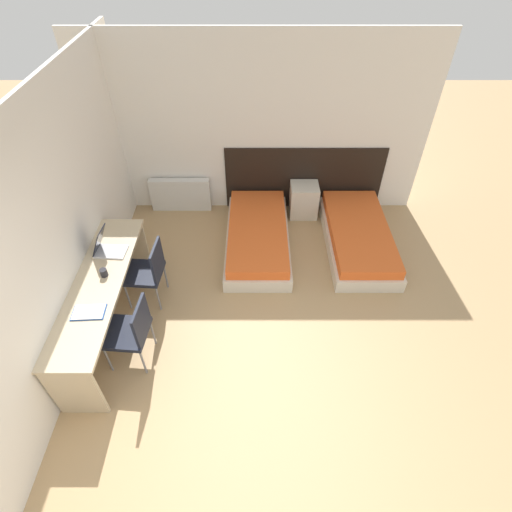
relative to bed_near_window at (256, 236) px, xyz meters
The scene contains 14 objects.
ground_plane 3.10m from the bed_near_window, 90.18° to the right, with size 20.00×20.00×0.00m, color tan.
wall_back 1.57m from the bed_near_window, 90.53° to the left, with size 5.06×0.05×2.70m.
wall_left 2.60m from the bed_near_window, 153.25° to the right, with size 0.05×5.10×2.70m.
headboard_panel 1.30m from the bed_near_window, 53.43° to the left, with size 2.50×0.03×1.06m.
bed_near_window is the anchor object (origin of this frame).
bed_near_door 1.48m from the bed_near_window, ahead, with size 0.91×1.93×0.35m.
nightstand 1.08m from the bed_near_window, 46.24° to the left, with size 0.44×0.38×0.54m.
radiator 1.55m from the bed_near_window, 143.73° to the left, with size 0.97×0.12×0.56m.
desk 2.35m from the bed_near_window, 139.93° to the right, with size 0.54×2.24×0.77m.
chair_near_laptop 1.74m from the bed_near_window, 142.32° to the right, with size 0.48×0.48×0.90m.
chair_near_notebook 2.39m from the bed_near_window, 124.77° to the right, with size 0.48×0.48×0.90m.
laptop 2.15m from the bed_near_window, 150.70° to the right, with size 0.38×0.27×0.35m.
open_notebook 2.65m from the bed_near_window, 132.06° to the right, with size 0.34×0.22×0.02m.
mug 2.30m from the bed_near_window, 141.00° to the right, with size 0.08×0.08×0.09m.
Camera 1 is at (-0.01, -1.41, 3.97)m, focal length 28.00 mm.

